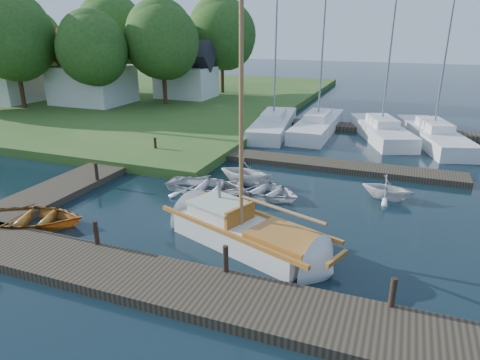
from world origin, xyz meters
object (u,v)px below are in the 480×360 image
(marina_boat_2, at_px, (381,130))
(tree_7, at_px, (222,34))
(tree_5, at_px, (35,42))
(tender_b, at_px, (245,170))
(mooring_post_3, at_px, (393,292))
(sailboat, at_px, (249,236))
(marina_boat_0, at_px, (274,123))
(house_a, at_px, (92,75))
(house_c, at_px, (186,75))
(mooring_post_2, at_px, (226,259))
(marina_boat_3, at_px, (433,134))
(marina_boat_1, at_px, (318,124))
(house_b, at_px, (4,76))
(tree_3, at_px, (162,40))
(mooring_post_4, at_px, (96,172))
(tree_2, at_px, (93,49))
(tree_4, at_px, (112,32))
(dinghy, at_px, (29,216))
(tender_a, at_px, (206,184))
(tender_c, at_px, (263,188))
(tender_d, at_px, (388,186))
(mooring_post_1, at_px, (96,233))
(mooring_post_5, at_px, (155,145))

(marina_boat_2, relative_size, tree_7, 1.13)
(tree_5, bearing_deg, tender_b, -30.67)
(mooring_post_3, distance_m, tender_b, 10.29)
(sailboat, relative_size, marina_boat_0, 0.97)
(house_a, distance_m, house_c, 8.49)
(tender_b, bearing_deg, house_c, 39.98)
(mooring_post_2, bearing_deg, marina_boat_2, 81.18)
(mooring_post_2, relative_size, marina_boat_3, 0.06)
(mooring_post_3, xyz_separation_m, marina_boat_1, (-5.76, 19.24, -0.13))
(house_b, bearing_deg, tender_b, -22.50)
(tree_3, bearing_deg, mooring_post_4, -68.81)
(marina_boat_3, distance_m, tree_7, 23.68)
(tree_2, height_order, tree_5, tree_5)
(tree_4, distance_m, tree_5, 8.30)
(dinghy, xyz_separation_m, tree_7, (-5.40, 30.37, 5.79))
(marina_boat_1, height_order, house_b, marina_boat_1)
(tender_a, height_order, marina_boat_0, marina_boat_0)
(tree_5, bearing_deg, marina_boat_1, -10.88)
(tender_c, relative_size, house_b, 0.60)
(dinghy, xyz_separation_m, marina_boat_2, (11.04, 18.33, 0.16))
(marina_boat_2, xyz_separation_m, tree_3, (-18.45, 4.04, 5.24))
(marina_boat_1, height_order, tree_2, marina_boat_1)
(dinghy, height_order, marina_boat_2, marina_boat_2)
(sailboat, xyz_separation_m, dinghy, (-8.01, -1.52, 0.06))
(marina_boat_2, bearing_deg, tree_7, 32.63)
(tender_d, height_order, marina_boat_3, marina_boat_3)
(mooring_post_2, distance_m, house_c, 31.19)
(tender_b, bearing_deg, mooring_post_1, 169.60)
(tree_3, xyz_separation_m, tree_4, (-8.00, 4.00, 0.56))
(marina_boat_1, bearing_deg, house_b, 90.71)
(tender_d, relative_size, marina_boat_1, 0.20)
(tender_d, distance_m, tree_4, 33.81)
(tender_a, xyz_separation_m, marina_boat_2, (6.51, 12.85, 0.20))
(tree_5, bearing_deg, mooring_post_2, -38.49)
(sailboat, bearing_deg, dinghy, -148.74)
(house_a, relative_size, house_b, 1.09)
(house_b, bearing_deg, tender_c, -23.53)
(marina_boat_2, bearing_deg, mooring_post_2, 150.01)
(mooring_post_4, xyz_separation_m, marina_boat_0, (4.30, 13.46, -0.14))
(sailboat, height_order, tender_a, sailboat)
(mooring_post_3, relative_size, dinghy, 0.20)
(tender_d, distance_m, tree_5, 39.56)
(mooring_post_3, xyz_separation_m, mooring_post_5, (-13.00, 10.00, 0.00))
(mooring_post_3, distance_m, tender_a, 10.15)
(tender_c, relative_size, marina_boat_3, 0.28)
(marina_boat_2, bearing_deg, house_c, 45.42)
(dinghy, height_order, tender_b, tender_b)
(marina_boat_2, distance_m, house_a, 24.65)
(mooring_post_1, relative_size, house_c, 0.15)
(house_a, height_order, tree_3, tree_3)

